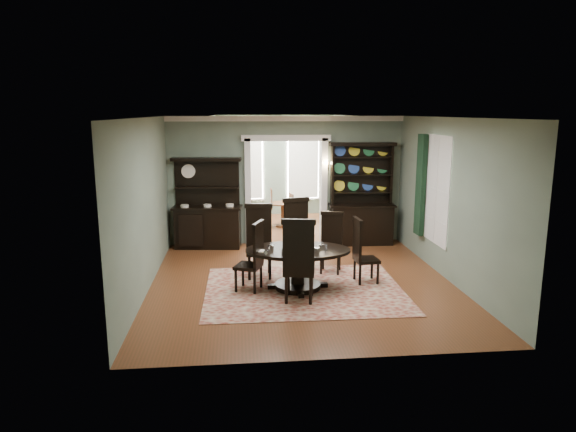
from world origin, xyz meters
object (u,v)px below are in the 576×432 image
at_px(welsh_dresser, 361,208).
at_px(dining_table, 298,261).
at_px(sideboard, 208,216).
at_px(parlor_table, 283,211).

bearing_deg(welsh_dresser, dining_table, -119.68).
xyz_separation_m(dining_table, sideboard, (-1.73, 3.06, 0.22)).
bearing_deg(parlor_table, dining_table, -92.05).
bearing_deg(sideboard, welsh_dresser, 5.66).
xyz_separation_m(sideboard, parlor_table, (1.91, 1.98, -0.29)).
height_order(dining_table, sideboard, sideboard).
relative_size(sideboard, welsh_dresser, 0.86).
bearing_deg(sideboard, parlor_table, 52.04).
bearing_deg(dining_table, sideboard, 124.91).
height_order(sideboard, welsh_dresser, welsh_dresser).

